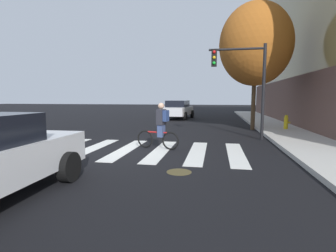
{
  "coord_description": "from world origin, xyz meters",
  "views": [
    {
      "loc": [
        3.15,
        -8.75,
        1.88
      ],
      "look_at": [
        1.41,
        0.63,
        0.82
      ],
      "focal_mm": 27.47,
      "sensor_mm": 36.0,
      "label": 1
    }
  ],
  "objects_px": {
    "manhole_cover": "(179,172)",
    "traffic_light_near": "(244,75)",
    "cyclist": "(160,126)",
    "sedan_mid": "(178,109)",
    "sedan_far": "(175,107)",
    "street_tree_near": "(255,44)",
    "fire_hydrant": "(286,122)"
  },
  "relations": [
    {
      "from": "sedan_far",
      "to": "traffic_light_near",
      "type": "relative_size",
      "value": 1.07
    },
    {
      "from": "traffic_light_near",
      "to": "fire_hydrant",
      "type": "distance_m",
      "value": 4.77
    },
    {
      "from": "manhole_cover",
      "to": "street_tree_near",
      "type": "distance_m",
      "value": 10.99
    },
    {
      "from": "sedan_mid",
      "to": "cyclist",
      "type": "relative_size",
      "value": 2.88
    },
    {
      "from": "sedan_far",
      "to": "fire_hydrant",
      "type": "bearing_deg",
      "value": -59.61
    },
    {
      "from": "street_tree_near",
      "to": "traffic_light_near",
      "type": "bearing_deg",
      "value": -104.04
    },
    {
      "from": "sedan_mid",
      "to": "traffic_light_near",
      "type": "relative_size",
      "value": 1.16
    },
    {
      "from": "cyclist",
      "to": "fire_hydrant",
      "type": "height_order",
      "value": "cyclist"
    },
    {
      "from": "sedan_far",
      "to": "fire_hydrant",
      "type": "relative_size",
      "value": 5.76
    },
    {
      "from": "traffic_light_near",
      "to": "street_tree_near",
      "type": "height_order",
      "value": "street_tree_near"
    },
    {
      "from": "fire_hydrant",
      "to": "street_tree_near",
      "type": "height_order",
      "value": "street_tree_near"
    },
    {
      "from": "manhole_cover",
      "to": "fire_hydrant",
      "type": "distance_m",
      "value": 10.04
    },
    {
      "from": "sedan_mid",
      "to": "street_tree_near",
      "type": "bearing_deg",
      "value": -52.29
    },
    {
      "from": "sedan_mid",
      "to": "cyclist",
      "type": "distance_m",
      "value": 13.69
    },
    {
      "from": "sedan_far",
      "to": "cyclist",
      "type": "relative_size",
      "value": 2.66
    },
    {
      "from": "cyclist",
      "to": "traffic_light_near",
      "type": "bearing_deg",
      "value": 41.48
    },
    {
      "from": "sedan_far",
      "to": "cyclist",
      "type": "distance_m",
      "value": 20.65
    },
    {
      "from": "street_tree_near",
      "to": "fire_hydrant",
      "type": "bearing_deg",
      "value": -17.07
    },
    {
      "from": "fire_hydrant",
      "to": "manhole_cover",
      "type": "bearing_deg",
      "value": -118.17
    },
    {
      "from": "sedan_mid",
      "to": "traffic_light_near",
      "type": "bearing_deg",
      "value": -67.25
    },
    {
      "from": "cyclist",
      "to": "street_tree_near",
      "type": "xyz_separation_m",
      "value": [
        4.12,
        6.55,
        4.04
      ]
    },
    {
      "from": "manhole_cover",
      "to": "traffic_light_near",
      "type": "height_order",
      "value": "traffic_light_near"
    },
    {
      "from": "manhole_cover",
      "to": "cyclist",
      "type": "distance_m",
      "value": 3.13
    },
    {
      "from": "sedan_far",
      "to": "cyclist",
      "type": "height_order",
      "value": "cyclist"
    },
    {
      "from": "street_tree_near",
      "to": "manhole_cover",
      "type": "bearing_deg",
      "value": -107.93
    },
    {
      "from": "sedan_far",
      "to": "street_tree_near",
      "type": "relative_size",
      "value": 0.62
    },
    {
      "from": "manhole_cover",
      "to": "sedan_mid",
      "type": "bearing_deg",
      "value": 98.43
    },
    {
      "from": "manhole_cover",
      "to": "traffic_light_near",
      "type": "relative_size",
      "value": 0.15
    },
    {
      "from": "sedan_mid",
      "to": "traffic_light_near",
      "type": "height_order",
      "value": "traffic_light_near"
    },
    {
      "from": "manhole_cover",
      "to": "sedan_far",
      "type": "height_order",
      "value": "sedan_far"
    },
    {
      "from": "fire_hydrant",
      "to": "street_tree_near",
      "type": "bearing_deg",
      "value": 162.93
    },
    {
      "from": "manhole_cover",
      "to": "cyclist",
      "type": "height_order",
      "value": "cyclist"
    }
  ]
}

